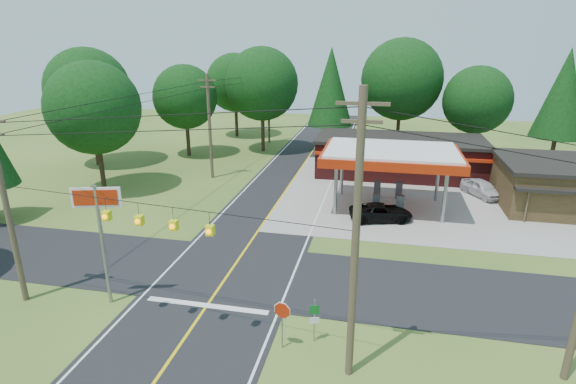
% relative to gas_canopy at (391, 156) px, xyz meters
% --- Properties ---
extents(ground, '(120.00, 120.00, 0.00)m').
position_rel_gas_canopy_xyz_m(ground, '(-9.00, -13.00, -4.27)').
color(ground, '#3E5E21').
rests_on(ground, ground).
extents(main_highway, '(8.00, 120.00, 0.02)m').
position_rel_gas_canopy_xyz_m(main_highway, '(-9.00, -13.00, -4.26)').
color(main_highway, black).
rests_on(main_highway, ground).
extents(cross_road, '(70.00, 7.00, 0.02)m').
position_rel_gas_canopy_xyz_m(cross_road, '(-9.00, -13.00, -4.25)').
color(cross_road, black).
rests_on(cross_road, ground).
extents(lane_center_yellow, '(0.15, 110.00, 0.00)m').
position_rel_gas_canopy_xyz_m(lane_center_yellow, '(-9.00, -13.00, -4.24)').
color(lane_center_yellow, yellow).
rests_on(lane_center_yellow, main_highway).
extents(gas_canopy, '(10.60, 7.40, 4.88)m').
position_rel_gas_canopy_xyz_m(gas_canopy, '(0.00, 0.00, 0.00)').
color(gas_canopy, gray).
rests_on(gas_canopy, ground).
extents(convenience_store, '(16.40, 7.55, 3.80)m').
position_rel_gas_canopy_xyz_m(convenience_store, '(1.00, 9.98, -2.35)').
color(convenience_store, '#511717').
rests_on(convenience_store, ground).
extents(utility_pole_near_right, '(1.80, 0.30, 11.50)m').
position_rel_gas_canopy_xyz_m(utility_pole_near_right, '(-1.50, -20.00, 1.69)').
color(utility_pole_near_right, '#473828').
rests_on(utility_pole_near_right, ground).
extents(utility_pole_near_left, '(1.80, 0.30, 10.00)m').
position_rel_gas_canopy_xyz_m(utility_pole_near_left, '(-18.50, -18.00, 0.93)').
color(utility_pole_near_left, '#473828').
rests_on(utility_pole_near_left, ground).
extents(utility_pole_far_left, '(1.80, 0.30, 10.00)m').
position_rel_gas_canopy_xyz_m(utility_pole_far_left, '(-17.00, 5.00, 0.93)').
color(utility_pole_far_left, '#473828').
rests_on(utility_pole_far_left, ground).
extents(utility_pole_north, '(0.30, 0.30, 9.50)m').
position_rel_gas_canopy_xyz_m(utility_pole_north, '(-15.50, 22.00, 0.48)').
color(utility_pole_north, '#473828').
rests_on(utility_pole_north, ground).
extents(overhead_beacons, '(17.04, 2.04, 1.03)m').
position_rel_gas_canopy_xyz_m(overhead_beacons, '(-10.00, -19.00, 1.95)').
color(overhead_beacons, black).
rests_on(overhead_beacons, ground).
extents(treeline_backdrop, '(70.27, 51.59, 13.30)m').
position_rel_gas_canopy_xyz_m(treeline_backdrop, '(-8.18, 11.01, 3.22)').
color(treeline_backdrop, '#332316').
rests_on(treeline_backdrop, ground).
extents(suv_car, '(5.71, 5.71, 1.30)m').
position_rel_gas_canopy_xyz_m(suv_car, '(-0.50, -3.00, -3.62)').
color(suv_car, black).
rests_on(suv_car, ground).
extents(sedan_car, '(5.74, 5.74, 1.44)m').
position_rel_gas_canopy_xyz_m(sedan_car, '(8.00, 4.48, -3.55)').
color(sedan_car, silver).
rests_on(sedan_car, ground).
extents(big_stop_sign, '(2.30, 0.71, 6.37)m').
position_rel_gas_canopy_xyz_m(big_stop_sign, '(-14.00, -17.31, 0.42)').
color(big_stop_sign, gray).
rests_on(big_stop_sign, ground).
extents(octagonal_stop_sign, '(0.80, 0.22, 2.32)m').
position_rel_gas_canopy_xyz_m(octagonal_stop_sign, '(-4.50, -19.01, -2.55)').
color(octagonal_stop_sign, gray).
rests_on(octagonal_stop_sign, ground).
extents(route_sign_post, '(0.43, 0.15, 2.16)m').
position_rel_gas_canopy_xyz_m(route_sign_post, '(-3.20, -18.30, -2.99)').
color(route_sign_post, gray).
rests_on(route_sign_post, ground).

